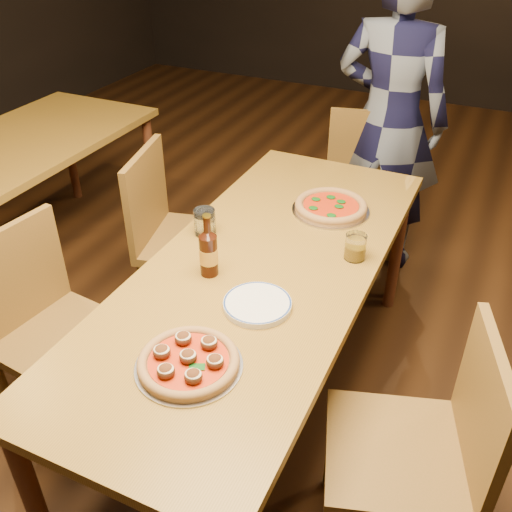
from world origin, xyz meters
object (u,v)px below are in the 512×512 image
at_px(water_glass, 205,222).
at_px(chair_main_e, 398,451).
at_px(plate_stack, 257,305).
at_px(table_main, 262,280).
at_px(beer_bottle, 209,254).
at_px(chair_end, 363,202).
at_px(chair_main_sw, 192,240).
at_px(diner, 390,120).
at_px(chair_main_nw, 64,338).
at_px(pizza_margherita, 331,207).
at_px(pizza_meatball, 189,361).
at_px(amber_glass, 355,247).

bearing_deg(water_glass, chair_main_e, -27.72).
distance_m(chair_main_e, plate_stack, 0.64).
height_order(table_main, beer_bottle, beer_bottle).
bearing_deg(chair_end, chair_main_sw, -144.79).
distance_m(chair_main_sw, diner, 1.27).
bearing_deg(chair_end, chair_main_nw, -129.60).
xyz_separation_m(pizza_margherita, diner, (0.02, 0.90, 0.09)).
relative_size(chair_main_sw, beer_bottle, 4.07).
relative_size(chair_main_sw, chair_main_e, 1.02).
bearing_deg(pizza_margherita, chair_main_nw, -129.85).
height_order(chair_main_sw, diner, diner).
bearing_deg(chair_end, pizza_meatball, -106.11).
height_order(chair_main_e, amber_glass, chair_main_e).
bearing_deg(chair_main_nw, chair_end, -19.25).
distance_m(chair_main_nw, chair_main_sw, 0.81).
relative_size(chair_main_e, pizza_meatball, 2.96).
relative_size(beer_bottle, water_glass, 2.21).
distance_m(chair_main_e, beer_bottle, 0.90).
height_order(chair_main_nw, beer_bottle, beer_bottle).
relative_size(table_main, pizza_margherita, 5.99).
distance_m(chair_end, amber_glass, 1.03).
height_order(chair_main_nw, amber_glass, chair_main_nw).
bearing_deg(pizza_margherita, amber_glass, -57.37).
bearing_deg(table_main, chair_main_nw, -148.31).
distance_m(table_main, plate_stack, 0.26).
height_order(beer_bottle, amber_glass, beer_bottle).
bearing_deg(diner, beer_bottle, 83.40).
bearing_deg(pizza_meatball, plate_stack, 78.91).
bearing_deg(water_glass, diner, 71.85).
height_order(chair_end, amber_glass, chair_end).
relative_size(chair_end, water_glass, 8.91).
xyz_separation_m(beer_bottle, water_glass, (-0.15, 0.24, -0.03)).
xyz_separation_m(table_main, pizza_margherita, (0.10, 0.50, 0.09)).
xyz_separation_m(chair_main_sw, diner, (0.68, 1.00, 0.38)).
relative_size(chair_main_sw, pizza_margherita, 2.90).
bearing_deg(chair_end, beer_bottle, -114.56).
bearing_deg(diner, chair_end, 86.28).
distance_m(water_glass, diner, 1.36).
distance_m(chair_main_sw, beer_bottle, 0.75).
relative_size(pizza_meatball, diner, 0.19).
xyz_separation_m(chair_end, diner, (0.03, 0.26, 0.38)).
relative_size(table_main, amber_glass, 19.95).
height_order(chair_main_e, chair_end, chair_end).
distance_m(pizza_meatball, pizza_margherita, 1.08).
xyz_separation_m(table_main, diner, (0.12, 1.40, 0.18)).
height_order(chair_main_sw, pizza_meatball, chair_main_sw).
bearing_deg(water_glass, pizza_meatball, -64.59).
xyz_separation_m(table_main, chair_main_sw, (-0.55, 0.40, -0.19)).
relative_size(chair_main_nw, diner, 0.55).
bearing_deg(table_main, chair_main_e, -31.01).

